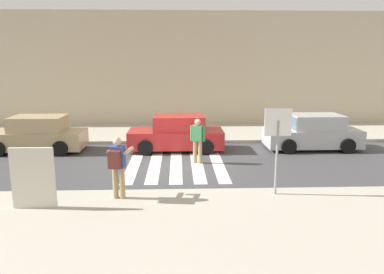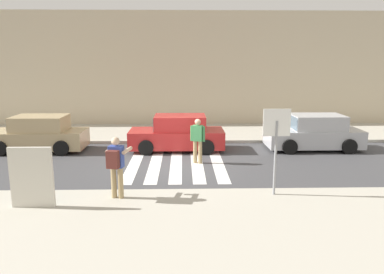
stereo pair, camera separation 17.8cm
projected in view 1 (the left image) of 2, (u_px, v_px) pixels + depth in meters
ground_plane at (176, 164)px, 14.28m from camera, size 120.00×120.00×0.00m
sidewalk_near at (175, 238)px, 8.20m from camera, size 60.00×6.00×0.14m
sidewalk_far at (177, 133)px, 20.14m from camera, size 60.00×4.80×0.14m
building_facade_far at (176, 69)px, 23.78m from camera, size 56.00×4.00×6.69m
crosswalk_stripe_0 at (135, 163)px, 14.41m from camera, size 0.44×5.20×0.01m
crosswalk_stripe_1 at (155, 163)px, 14.44m from camera, size 0.44×5.20×0.01m
crosswalk_stripe_2 at (176, 163)px, 14.47m from camera, size 0.44×5.20×0.01m
crosswalk_stripe_3 at (197, 163)px, 14.50m from camera, size 0.44×5.20×0.01m
crosswalk_stripe_4 at (217, 162)px, 14.53m from camera, size 0.44×5.20×0.01m
stop_sign at (278, 133)px, 10.38m from camera, size 0.76×0.08×2.45m
photographer_with_backpack at (118, 163)px, 10.17m from camera, size 0.69×0.92×1.72m
pedestrian_crossing at (198, 138)px, 14.25m from camera, size 0.55×0.35×1.72m
parked_car_tan at (37, 135)px, 16.16m from camera, size 4.10×1.92×1.55m
parked_car_red at (177, 134)px, 16.38m from camera, size 4.10×1.92×1.55m
parked_car_silver at (313, 133)px, 16.61m from camera, size 4.10×1.92×1.55m
advertising_board at (33, 178)px, 9.58m from camera, size 1.10×0.11×1.60m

